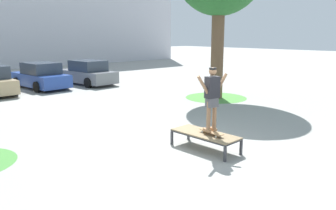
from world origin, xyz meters
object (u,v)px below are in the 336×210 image
Objects in this scene: skateboard at (211,132)px; skater at (212,95)px; skate_box at (205,135)px; car_grey at (87,73)px; car_blue at (41,76)px.

skater is (0.00, 0.00, 0.99)m from skateboard.
car_grey is (3.64, 13.11, 0.28)m from skate_box.
skateboard is at bearing -93.43° from car_blue.
car_grey is (3.63, 13.30, -0.84)m from skater.
skateboard is (0.01, -0.20, 0.12)m from skate_box.
skate_box is at bearing -105.53° from car_grey.
skater is 13.72m from car_blue.
car_blue is at bearing 86.57° from skater.
car_blue is 0.99× the size of car_grey.
skater is 0.39× the size of car_blue.
skateboard is 0.19× the size of car_blue.
skateboard is at bearing -105.27° from car_grey.
skateboard is at bearing -87.61° from skate_box.
skate_box is at bearing 92.49° from skater.
car_grey is at bearing 74.47° from skate_box.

